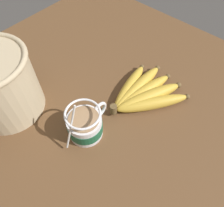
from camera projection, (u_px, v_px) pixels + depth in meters
The scene contains 3 objects.
table at pixel (100, 112), 66.00cm from camera, with size 108.63×108.63×3.64cm.
coffee_mug at pixel (85, 125), 56.85cm from camera, with size 15.12×9.28×14.65cm.
banana_bunch at pixel (143, 93), 65.55cm from camera, with size 24.16×20.68×4.22cm.
Camera 1 is at (-24.85, -26.71, 57.01)cm, focal length 35.00 mm.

